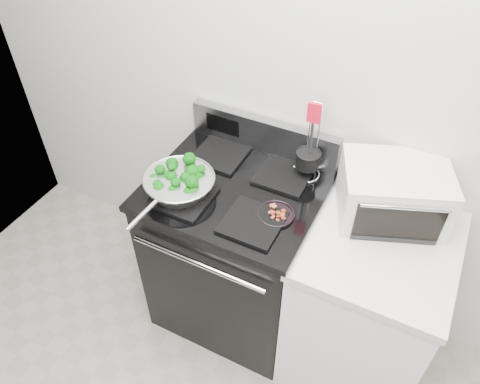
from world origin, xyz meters
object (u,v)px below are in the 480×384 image
Objects in this scene: gas_range at (236,251)px; toaster_oven at (393,193)px; skillet at (179,183)px; bacon_plate at (276,212)px; utensil_holder at (307,163)px.

toaster_oven reaches higher than gas_range.
skillet is 0.92m from toaster_oven.
skillet is at bearing -145.04° from gas_range.
bacon_plate is 0.31× the size of toaster_oven.
utensil_holder is at bearing 86.00° from bacon_plate.
gas_range is 6.99× the size of bacon_plate.
toaster_oven is at bearing 14.37° from gas_range.
toaster_oven reaches higher than bacon_plate.
utensil_holder is 0.77× the size of toaster_oven.
utensil_holder reaches higher than gas_range.
utensil_holder is (0.26, 0.22, 0.53)m from gas_range.
gas_range is at bearing 159.98° from bacon_plate.
gas_range is 2.20× the size of skillet.
utensil_holder is 0.40m from toaster_oven.
gas_range reaches higher than skillet.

